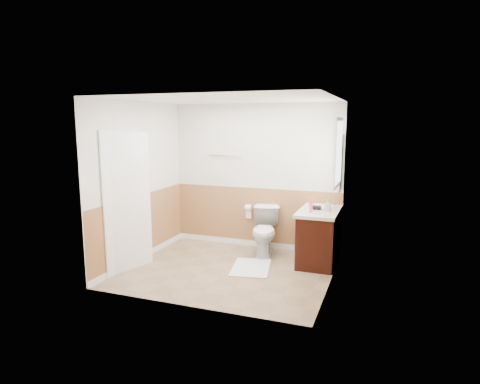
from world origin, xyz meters
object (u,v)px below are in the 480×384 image
at_px(lotion_bottle, 311,205).
at_px(bath_mat, 251,268).
at_px(vanity_cabinet, 320,237).
at_px(toilet, 265,231).
at_px(soap_dispenser, 328,205).

bearing_deg(lotion_bottle, bath_mat, -154.97).
bearing_deg(vanity_cabinet, lotion_bottle, -108.88).
relative_size(toilet, vanity_cabinet, 0.72).
height_order(bath_mat, soap_dispenser, soap_dispenser).
relative_size(bath_mat, vanity_cabinet, 0.73).
relative_size(toilet, bath_mat, 0.98).
height_order(toilet, vanity_cabinet, vanity_cabinet).
bearing_deg(soap_dispenser, bath_mat, -151.47).
bearing_deg(vanity_cabinet, bath_mat, -143.64).
relative_size(toilet, lotion_bottle, 3.58).
bearing_deg(lotion_bottle, vanity_cabinet, 71.12).
height_order(toilet, bath_mat, toilet).
bearing_deg(toilet, soap_dispenser, -19.62).
distance_m(bath_mat, vanity_cabinet, 1.20).
height_order(toilet, lotion_bottle, lotion_bottle).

